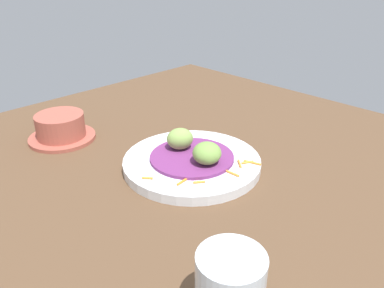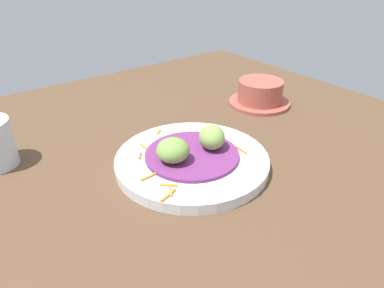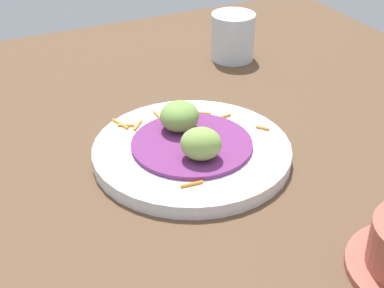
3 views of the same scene
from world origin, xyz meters
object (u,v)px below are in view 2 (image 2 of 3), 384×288
main_plate (192,161)px  guac_scoop_center (212,137)px  terracotta_bowl (260,94)px  guac_scoop_left (172,149)px

main_plate → guac_scoop_center: (0.47, 3.92, 3.66)cm
main_plate → terracotta_bowl: (-11.78, 29.48, 1.75)cm
main_plate → guac_scoop_center: bearing=83.2°
guac_scoop_left → terracotta_bowl: bearing=108.7°
terracotta_bowl → guac_scoop_left: bearing=-71.3°
guac_scoop_left → guac_scoop_center: size_ratio=1.04×
terracotta_bowl → guac_scoop_center: bearing=-64.4°
guac_scoop_left → terracotta_bowl: guac_scoop_left is taller
guac_scoop_left → terracotta_bowl: 35.31cm
main_plate → guac_scoop_left: bearing=-96.8°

